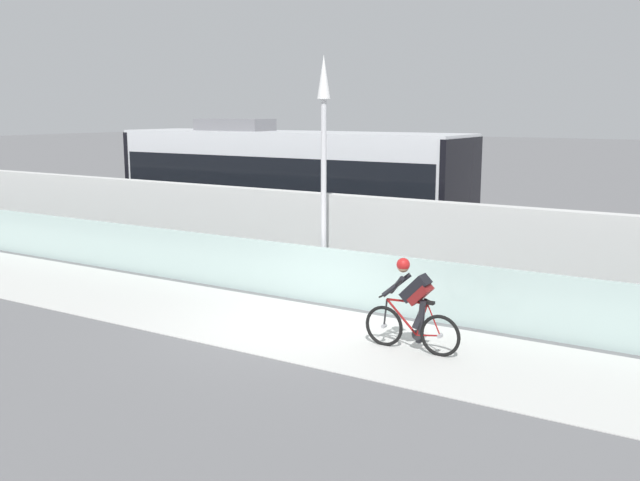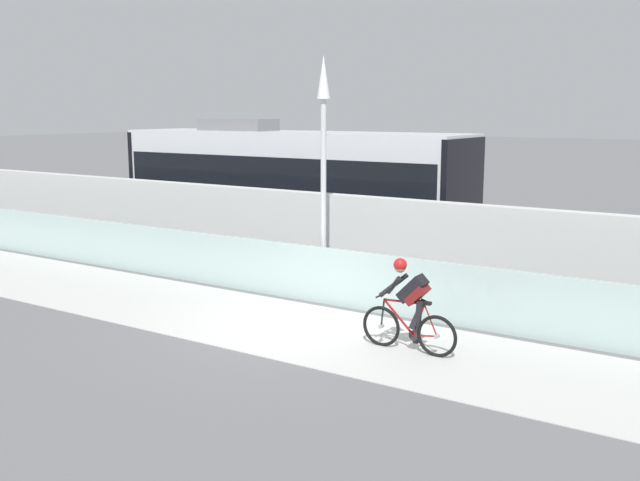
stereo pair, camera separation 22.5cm
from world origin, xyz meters
The scene contains 9 objects.
ground_plane centered at (0.00, 0.00, 0.00)m, with size 200.00×200.00×0.00m, color slate.
bike_path_deck centered at (0.00, 0.00, 0.01)m, with size 32.00×3.20×0.01m, color silver.
glass_parapet centered at (0.00, 1.85, 0.61)m, with size 32.00×0.05×1.22m, color #ADC6C1.
concrete_barrier_wall centered at (0.00, 3.65, 1.06)m, with size 32.00×0.36×2.12m, color silver.
tram_rail_near centered at (0.00, 6.13, 0.00)m, with size 32.00×0.08×0.01m, color #595654.
tram_rail_far centered at (0.00, 7.57, 0.00)m, with size 32.00×0.08×0.01m, color #595654.
tram centered at (-4.74, 6.85, 1.89)m, with size 11.06×2.54×3.81m.
cyclist_on_bike centered at (2.58, 0.00, 0.78)m, with size 1.77×0.58×1.61m.
lamp_post_antenna centered at (-0.54, 2.15, 3.29)m, with size 0.28×0.28×5.20m.
Camera 2 is at (7.77, -10.77, 4.06)m, focal length 40.68 mm.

